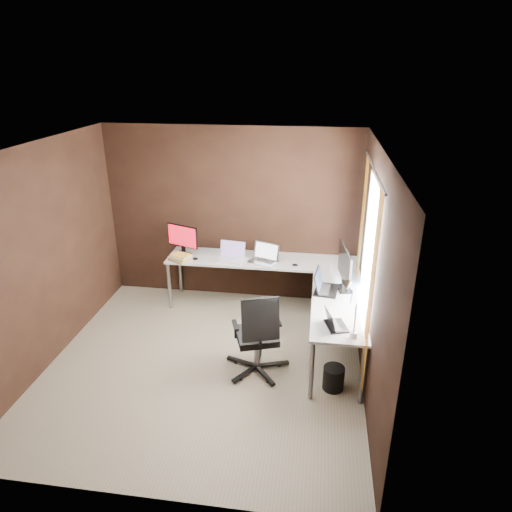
{
  "coord_description": "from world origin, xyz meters",
  "views": [
    {
      "loc": [
        1.22,
        -4.29,
        3.27
      ],
      "look_at": [
        0.47,
        0.95,
        1.01
      ],
      "focal_mm": 32.0,
      "sensor_mm": 36.0,
      "label": 1
    }
  ],
  "objects": [
    {
      "name": "room",
      "position": [
        0.34,
        0.07,
        1.28
      ],
      "size": [
        3.6,
        3.6,
        2.5
      ],
      "color": "gray",
      "rests_on": "ground"
    },
    {
      "name": "desk",
      "position": [
        0.84,
        1.04,
        0.68
      ],
      "size": [
        2.65,
        2.25,
        0.73
      ],
      "color": "white",
      "rests_on": "ground"
    },
    {
      "name": "drawer_pedestal",
      "position": [
        1.43,
        1.15,
        0.3
      ],
      "size": [
        0.42,
        0.5,
        0.6
      ],
      "primitive_type": "cube",
      "color": "white",
      "rests_on": "ground"
    },
    {
      "name": "monitor_left",
      "position": [
        -0.66,
        1.53,
        0.97
      ],
      "size": [
        0.47,
        0.22,
        0.43
      ],
      "rotation": [
        0.0,
        0.0,
        -0.36
      ],
      "color": "black",
      "rests_on": "desk"
    },
    {
      "name": "monitor_right",
      "position": [
        1.57,
        0.73,
        1.03
      ],
      "size": [
        0.19,
        0.65,
        0.53
      ],
      "rotation": [
        0.0,
        0.0,
        1.72
      ],
      "color": "black",
      "rests_on": "desk"
    },
    {
      "name": "laptop_white",
      "position": [
        0.05,
        1.44,
        0.78
      ],
      "size": [
        0.39,
        0.3,
        0.24
      ],
      "rotation": [
        0.0,
        0.0,
        -0.13
      ],
      "color": "white",
      "rests_on": "desk"
    },
    {
      "name": "laptop_silver",
      "position": [
        0.51,
        1.43,
        0.78
      ],
      "size": [
        0.45,
        0.39,
        0.25
      ],
      "rotation": [
        0.0,
        0.0,
        -0.37
      ],
      "color": "silver",
      "rests_on": "desk"
    },
    {
      "name": "laptop_black_big",
      "position": [
        1.33,
        0.67,
        0.78
      ],
      "size": [
        0.31,
        0.41,
        0.25
      ],
      "rotation": [
        0.0,
        0.0,
        1.45
      ],
      "color": "black",
      "rests_on": "desk"
    },
    {
      "name": "laptop_black_small",
      "position": [
        1.44,
        -0.14,
        0.77
      ],
      "size": [
        0.27,
        0.32,
        0.19
      ],
      "rotation": [
        0.0,
        0.0,
        1.86
      ],
      "color": "black",
      "rests_on": "desk"
    },
    {
      "name": "book_stack",
      "position": [
        -0.64,
        1.3,
        0.77
      ],
      "size": [
        0.35,
        0.33,
        0.09
      ],
      "rotation": [
        0.0,
        0.0,
        -0.42
      ],
      "color": "tan",
      "rests_on": "desk"
    },
    {
      "name": "mouse_left",
      "position": [
        -0.44,
        1.34,
        0.75
      ],
      "size": [
        0.09,
        0.06,
        0.03
      ],
      "primitive_type": "ellipsoid",
      "rotation": [
        0.0,
        0.0,
        0.11
      ],
      "color": "black",
      "rests_on": "desk"
    },
    {
      "name": "mouse_corner",
      "position": [
        0.95,
        1.33,
        0.75
      ],
      "size": [
        0.09,
        0.07,
        0.03
      ],
      "primitive_type": "ellipsoid",
      "rotation": [
        0.0,
        0.0,
        0.28
      ],
      "color": "black",
      "rests_on": "desk"
    },
    {
      "name": "desk_lamp",
      "position": [
        1.57,
        -0.24,
        1.09
      ],
      "size": [
        0.19,
        0.22,
        0.57
      ],
      "rotation": [
        0.0,
        0.0,
        -0.2
      ],
      "color": "slate",
      "rests_on": "desk"
    },
    {
      "name": "office_chair",
      "position": [
        0.63,
        -0.03,
        0.3
      ],
      "size": [
        0.57,
        0.6,
        1.02
      ],
      "rotation": [
        0.0,
        0.0,
        0.33
      ],
      "color": "black",
      "rests_on": "ground"
    },
    {
      "name": "wastebasket",
      "position": [
        1.48,
        -0.21,
        0.13
      ],
      "size": [
        0.26,
        0.26,
        0.27
      ],
      "primitive_type": "cylinder",
      "rotation": [
        0.0,
        0.0,
        0.13
      ],
      "color": "black",
      "rests_on": "ground"
    }
  ]
}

